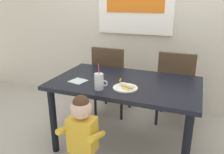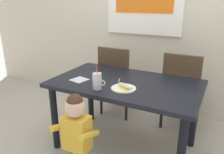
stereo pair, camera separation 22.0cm
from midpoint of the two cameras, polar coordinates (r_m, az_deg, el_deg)
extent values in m
plane|color=#B7B2A8|center=(2.61, 0.51, -16.87)|extent=(24.00, 24.00, 0.00)
cube|color=beige|center=(3.19, 8.08, 17.41)|extent=(6.40, 0.12, 2.90)
cube|color=white|center=(3.17, 3.77, 17.54)|extent=(1.05, 0.04, 0.75)
cube|color=orange|center=(3.15, 3.63, 17.53)|extent=(0.80, 0.01, 0.18)
cube|color=black|center=(2.26, 0.56, -1.62)|extent=(1.46, 0.86, 0.04)
cylinder|color=black|center=(2.44, -17.15, -10.63)|extent=(0.07, 0.07, 0.71)
cylinder|color=black|center=(2.01, 15.09, -17.48)|extent=(0.07, 0.07, 0.71)
cylinder|color=black|center=(2.96, -8.88, -4.59)|extent=(0.07, 0.07, 0.71)
cylinder|color=black|center=(2.61, 16.96, -8.60)|extent=(0.07, 0.07, 0.71)
cube|color=#4C3826|center=(3.12, -1.72, -1.21)|extent=(0.44, 0.44, 0.06)
cube|color=#4C3826|center=(2.87, -3.32, 2.56)|extent=(0.42, 0.05, 0.48)
cylinder|color=black|center=(3.32, 2.64, -4.45)|extent=(0.04, 0.04, 0.42)
cylinder|color=black|center=(3.45, -3.37, -3.53)|extent=(0.04, 0.04, 0.42)
cylinder|color=black|center=(2.99, 0.29, -7.17)|extent=(0.04, 0.04, 0.42)
cylinder|color=black|center=(3.13, -6.25, -6.01)|extent=(0.04, 0.04, 0.42)
cube|color=#4C3826|center=(2.95, 13.78, -3.01)|extent=(0.44, 0.44, 0.06)
cube|color=#4C3826|center=(2.68, 13.63, 0.83)|extent=(0.42, 0.05, 0.48)
cylinder|color=black|center=(3.21, 17.30, -6.20)|extent=(0.04, 0.04, 0.42)
cylinder|color=black|center=(3.25, 10.60, -5.33)|extent=(0.04, 0.04, 0.42)
cylinder|color=black|center=(2.87, 16.66, -9.28)|extent=(0.04, 0.04, 0.42)
cylinder|color=black|center=(2.91, 9.14, -8.25)|extent=(0.04, 0.04, 0.42)
cube|color=gold|center=(1.92, -10.85, -14.20)|extent=(0.22, 0.15, 0.30)
sphere|color=beige|center=(1.81, -11.32, -7.94)|extent=(0.17, 0.17, 0.17)
sphere|color=#472D1E|center=(1.79, -11.42, -6.60)|extent=(0.13, 0.13, 0.13)
cylinder|color=gold|center=(1.96, -14.79, -12.74)|extent=(0.05, 0.24, 0.13)
cylinder|color=gold|center=(1.83, -7.39, -14.74)|extent=(0.05, 0.24, 0.13)
cylinder|color=silver|center=(2.04, -6.40, -1.22)|extent=(0.08, 0.08, 0.15)
cylinder|color=beige|center=(2.05, -6.37, -2.00)|extent=(0.07, 0.07, 0.08)
torus|color=silver|center=(2.02, -4.93, -1.63)|extent=(0.06, 0.01, 0.06)
cylinder|color=#E5333F|center=(2.01, -6.35, 0.50)|extent=(0.01, 0.05, 0.22)
cylinder|color=white|center=(2.07, 0.34, -2.82)|extent=(0.23, 0.23, 0.01)
ellipsoid|color=#F4EAC6|center=(2.06, 0.60, -2.14)|extent=(0.17, 0.11, 0.04)
cube|color=yellow|center=(2.02, 0.54, -3.06)|extent=(0.10, 0.06, 0.01)
cube|color=yellow|center=(2.08, 1.72, -2.44)|extent=(0.10, 0.06, 0.01)
cylinder|color=yellow|center=(2.10, -0.89, -0.79)|extent=(0.03, 0.02, 0.03)
cube|color=silver|center=(2.30, -11.30, -1.04)|extent=(0.18, 0.18, 0.00)
camera|label=1|loc=(0.11, -92.86, -0.99)|focal=36.20mm
camera|label=2|loc=(0.11, 87.14, 0.99)|focal=36.20mm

